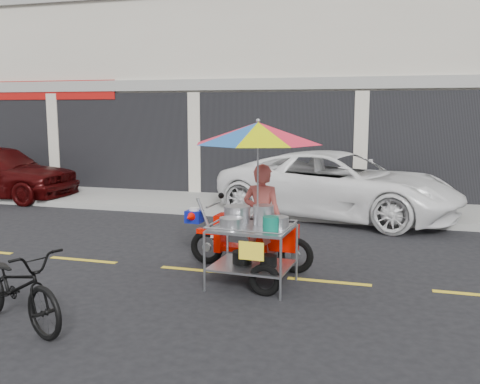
# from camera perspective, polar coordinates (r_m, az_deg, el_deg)

# --- Properties ---
(ground) EXTENTS (90.00, 90.00, 0.00)m
(ground) POSITION_cam_1_polar(r_m,az_deg,el_deg) (7.86, 9.46, -9.44)
(ground) COLOR black
(sidewalk) EXTENTS (45.00, 3.00, 0.15)m
(sidewalk) POSITION_cam_1_polar(r_m,az_deg,el_deg) (13.17, 12.28, -1.75)
(sidewalk) COLOR gray
(sidewalk) RESTS_ON ground
(shophouse_block) EXTENTS (36.00, 8.11, 10.40)m
(shophouse_block) POSITION_cam_1_polar(r_m,az_deg,el_deg) (18.21, 23.02, 13.79)
(shophouse_block) COLOR beige
(shophouse_block) RESTS_ON ground
(centerline) EXTENTS (42.00, 0.10, 0.01)m
(centerline) POSITION_cam_1_polar(r_m,az_deg,el_deg) (7.86, 9.46, -9.41)
(centerline) COLOR gold
(centerline) RESTS_ON ground
(white_pickup) EXTENTS (5.87, 3.82, 1.50)m
(white_pickup) POSITION_cam_1_polar(r_m,az_deg,el_deg) (12.30, 10.48, 0.76)
(white_pickup) COLOR white
(white_pickup) RESTS_ON ground
(near_bicycle) EXTENTS (1.88, 1.25, 0.93)m
(near_bicycle) POSITION_cam_1_polar(r_m,az_deg,el_deg) (6.63, -22.79, -9.28)
(near_bicycle) COLOR black
(near_bicycle) RESTS_ON ground
(food_vendor_rig) EXTENTS (2.31, 1.95, 2.33)m
(food_vendor_rig) POSITION_cam_1_polar(r_m,az_deg,el_deg) (7.59, 1.85, 1.37)
(food_vendor_rig) COLOR black
(food_vendor_rig) RESTS_ON ground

